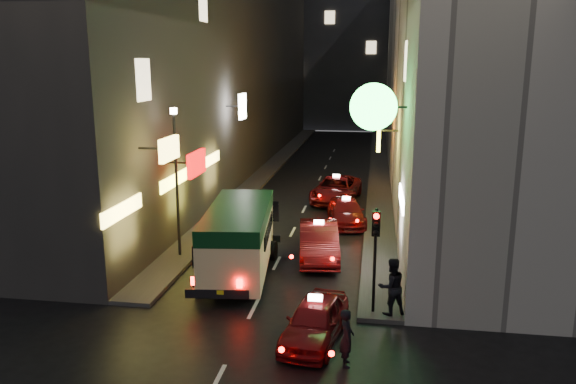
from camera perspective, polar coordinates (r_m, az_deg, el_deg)
The scene contains 14 objects.
building_left at distance 44.38m, azimuth -6.82°, elevation 13.96°, with size 7.47×52.07×18.00m.
building_right at distance 42.96m, azimuth 14.83°, elevation 13.68°, with size 8.10×52.00×18.00m.
building_far at distance 74.92m, azimuth 6.15°, elevation 15.04°, with size 30.00×10.00×22.00m, color #36363C.
sidewalk_left at distance 44.26m, azimuth -1.83°, elevation 2.44°, with size 1.50×52.00×0.15m, color #423F3D.
sidewalk_right at distance 43.51m, azimuth 9.24°, elevation 2.09°, with size 1.50×52.00×0.15m, color #423F3D.
minibus at distance 21.77m, azimuth -5.02°, elevation -4.17°, with size 2.94×6.60×2.74m.
taxi_near at distance 17.12m, azimuth 2.77°, elevation -12.58°, with size 2.63×4.91×1.65m.
taxi_second at distance 23.85m, azimuth 3.13°, elevation -4.74°, with size 2.99×5.81×1.94m.
taxi_third at distance 29.18m, azimuth 5.92°, elevation -1.80°, with size 2.62×4.86×1.64m.
taxi_far at distance 33.86m, azimuth 4.91°, elevation 0.49°, with size 2.87×5.62×1.88m.
pedestrian_crossing at distance 15.82m, azimuth 5.99°, elevation -14.15°, with size 0.61×0.39×1.86m, color black.
pedestrian_sidewalk at distance 18.59m, azimuth 10.48°, elevation -9.04°, with size 0.81×0.51×2.15m, color black.
traffic_light at distance 18.06m, azimuth 8.88°, elevation -4.71°, with size 0.26×0.43×3.50m.
lamp_post at distance 23.62m, azimuth -11.28°, elevation 1.96°, with size 0.28×0.28×6.22m.
Camera 1 is at (3.89, -8.76, 8.10)m, focal length 35.00 mm.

